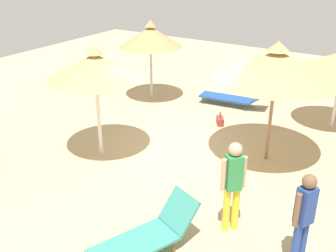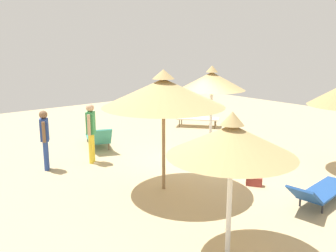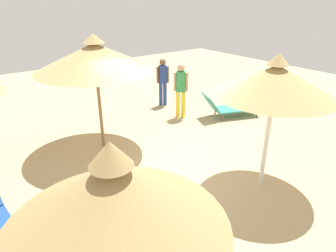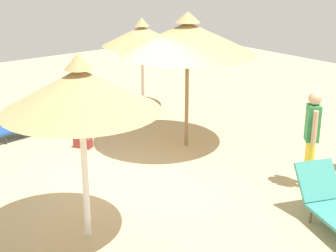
{
  "view_description": "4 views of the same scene",
  "coord_description": "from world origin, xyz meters",
  "px_view_note": "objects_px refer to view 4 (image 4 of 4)",
  "views": [
    {
      "loc": [
        7.77,
        4.48,
        4.74
      ],
      "look_at": [
        0.57,
        -0.1,
        0.92
      ],
      "focal_mm": 42.88,
      "sensor_mm": 36.0,
      "label": 1
    },
    {
      "loc": [
        -7.48,
        7.22,
        3.47
      ],
      "look_at": [
        0.56,
        0.61,
        1.15
      ],
      "focal_mm": 39.97,
      "sensor_mm": 36.0,
      "label": 2
    },
    {
      "loc": [
        -3.66,
        -4.81,
        3.68
      ],
      "look_at": [
        0.14,
        0.26,
        0.89
      ],
      "focal_mm": 31.81,
      "sensor_mm": 36.0,
      "label": 3
    },
    {
      "loc": [
        7.0,
        -4.91,
        3.98
      ],
      "look_at": [
        0.59,
        0.23,
        1.16
      ],
      "focal_mm": 53.68,
      "sensor_mm": 36.0,
      "label": 4
    }
  ],
  "objects_px": {
    "lounge_chair_near_left": "(40,119)",
    "parasol_umbrella_front": "(188,38)",
    "parasol_umbrella_back": "(80,90)",
    "parasol_umbrella_near_right": "(142,36)",
    "person_standing_far_right": "(312,133)",
    "handbag": "(83,142)"
  },
  "relations": [
    {
      "from": "parasol_umbrella_near_right",
      "to": "lounge_chair_near_left",
      "type": "bearing_deg",
      "value": -89.62
    },
    {
      "from": "lounge_chair_near_left",
      "to": "parasol_umbrella_front",
      "type": "bearing_deg",
      "value": 36.26
    },
    {
      "from": "person_standing_far_right",
      "to": "parasol_umbrella_front",
      "type": "bearing_deg",
      "value": -172.92
    },
    {
      "from": "lounge_chair_near_left",
      "to": "parasol_umbrella_near_right",
      "type": "bearing_deg",
      "value": 90.38
    },
    {
      "from": "parasol_umbrella_back",
      "to": "lounge_chair_near_left",
      "type": "distance_m",
      "value": 5.39
    },
    {
      "from": "parasol_umbrella_front",
      "to": "parasol_umbrella_near_right",
      "type": "height_order",
      "value": "parasol_umbrella_front"
    },
    {
      "from": "lounge_chair_near_left",
      "to": "handbag",
      "type": "height_order",
      "value": "lounge_chair_near_left"
    },
    {
      "from": "lounge_chair_near_left",
      "to": "person_standing_far_right",
      "type": "relative_size",
      "value": 1.3
    },
    {
      "from": "person_standing_far_right",
      "to": "handbag",
      "type": "bearing_deg",
      "value": -152.18
    },
    {
      "from": "parasol_umbrella_back",
      "to": "handbag",
      "type": "relative_size",
      "value": 6.48
    },
    {
      "from": "parasol_umbrella_front",
      "to": "person_standing_far_right",
      "type": "height_order",
      "value": "parasol_umbrella_front"
    },
    {
      "from": "parasol_umbrella_back",
      "to": "parasol_umbrella_near_right",
      "type": "distance_m",
      "value": 6.62
    },
    {
      "from": "parasol_umbrella_front",
      "to": "parasol_umbrella_near_right",
      "type": "bearing_deg",
      "value": 162.19
    },
    {
      "from": "parasol_umbrella_near_right",
      "to": "handbag",
      "type": "height_order",
      "value": "parasol_umbrella_near_right"
    },
    {
      "from": "parasol_umbrella_front",
      "to": "lounge_chair_near_left",
      "type": "distance_m",
      "value": 4.1
    },
    {
      "from": "parasol_umbrella_near_right",
      "to": "handbag",
      "type": "bearing_deg",
      "value": -59.96
    },
    {
      "from": "person_standing_far_right",
      "to": "handbag",
      "type": "distance_m",
      "value": 4.84
    },
    {
      "from": "lounge_chair_near_left",
      "to": "parasol_umbrella_back",
      "type": "bearing_deg",
      "value": -17.23
    },
    {
      "from": "parasol_umbrella_near_right",
      "to": "lounge_chair_near_left",
      "type": "relative_size",
      "value": 1.06
    },
    {
      "from": "parasol_umbrella_back",
      "to": "parasol_umbrella_near_right",
      "type": "bearing_deg",
      "value": 136.86
    },
    {
      "from": "parasol_umbrella_near_right",
      "to": "person_standing_far_right",
      "type": "relative_size",
      "value": 1.38
    },
    {
      "from": "parasol_umbrella_near_right",
      "to": "parasol_umbrella_front",
      "type": "bearing_deg",
      "value": -17.81
    }
  ]
}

